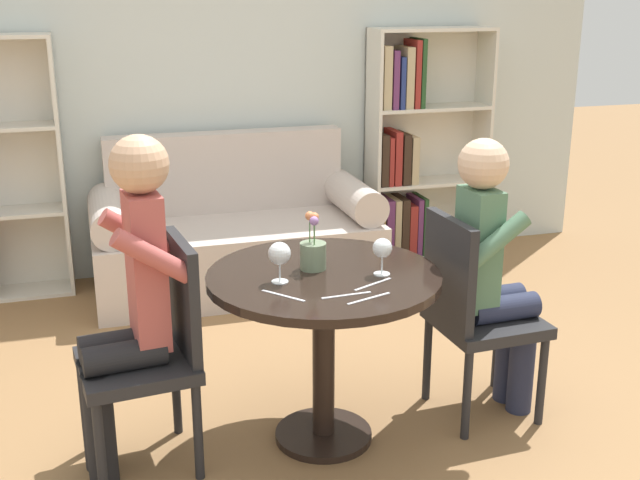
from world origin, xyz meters
TOP-DOWN VIEW (x-y plane):
  - ground_plane at (0.00, 0.00)m, footprint 16.00×16.00m
  - back_wall at (0.00, 2.29)m, footprint 5.20×0.05m
  - round_table at (0.00, 0.00)m, footprint 0.92×0.92m
  - couch at (0.00, 1.86)m, footprint 1.71×0.80m
  - bookshelf_right at (1.27, 2.13)m, footprint 0.82×0.28m
  - chair_left at (-0.66, 0.03)m, footprint 0.46×0.46m
  - chair_right at (0.66, 0.01)m, footprint 0.44×0.44m
  - person_left at (-0.74, 0.02)m, footprint 0.44×0.37m
  - person_right at (0.75, 0.02)m, footprint 0.43×0.35m
  - wine_glass_left at (-0.19, -0.05)m, footprint 0.09×0.09m
  - wine_glass_right at (0.21, -0.08)m, footprint 0.08×0.08m
  - flower_vase at (-0.02, 0.06)m, footprint 0.10×0.10m
  - knife_left_setting at (0.01, -0.25)m, footprint 0.19×0.02m
  - fork_left_setting at (0.08, -0.30)m, footprint 0.18×0.07m
  - knife_right_setting at (-0.21, -0.19)m, footprint 0.13×0.15m
  - fork_right_setting at (0.14, -0.17)m, footprint 0.18×0.09m

SIDE VIEW (x-z plane):
  - ground_plane at x=0.00m, z-range 0.00..0.00m
  - couch at x=0.00m, z-range -0.15..0.77m
  - chair_left at x=-0.66m, z-range 0.04..0.94m
  - chair_right at x=0.66m, z-range 0.04..0.94m
  - round_table at x=0.00m, z-range 0.21..0.94m
  - person_right at x=0.75m, z-range 0.05..1.26m
  - person_left at x=-0.74m, z-range 0.05..1.35m
  - bookshelf_right at x=1.27m, z-range -0.05..1.49m
  - knife_left_setting at x=0.01m, z-range 0.73..0.73m
  - fork_left_setting at x=0.08m, z-range 0.73..0.73m
  - knife_right_setting at x=-0.21m, z-range 0.73..0.73m
  - fork_right_setting at x=0.14m, z-range 0.73..0.73m
  - flower_vase at x=-0.02m, z-range 0.68..0.91m
  - wine_glass_right at x=0.21m, z-range 0.76..0.90m
  - wine_glass_left at x=-0.19m, z-range 0.76..0.91m
  - back_wall at x=0.00m, z-range 0.00..2.70m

